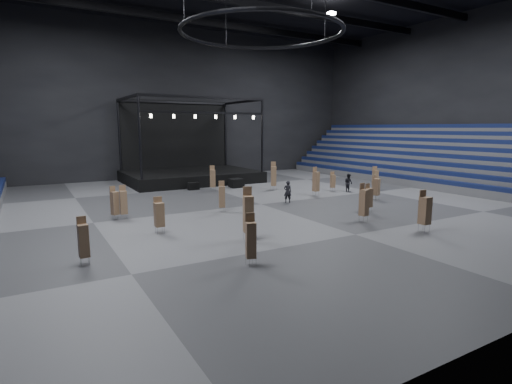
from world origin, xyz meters
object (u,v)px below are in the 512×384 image
stage (188,168)px  chair_stack_14 (333,181)px  chair_stack_11 (115,203)px  man_center (288,192)px  chair_stack_4 (251,239)px  chair_stack_13 (274,176)px  chair_stack_10 (375,178)px  chair_stack_2 (123,202)px  flight_case_mid (237,183)px  crew_member (348,183)px  chair_stack_12 (425,210)px  chair_stack_8 (364,202)px  chair_stack_9 (213,178)px  chair_stack_6 (222,196)px  flight_case_left (193,186)px  chair_stack_15 (159,214)px  chair_stack_3 (83,240)px  chair_stack_7 (316,181)px  chair_stack_1 (376,186)px  chair_stack_0 (369,197)px  chair_stack_5 (248,213)px

stage → chair_stack_14: 16.79m
chair_stack_11 → man_center: bearing=-23.7°
chair_stack_4 → chair_stack_13: chair_stack_13 is taller
stage → chair_stack_10: (13.51, -15.33, -0.25)m
chair_stack_2 → chair_stack_13: 16.45m
flight_case_mid → crew_member: bearing=-43.6°
chair_stack_4 → chair_stack_12: 11.61m
chair_stack_8 → chair_stack_11: bearing=139.0°
chair_stack_11 → chair_stack_9: bearing=15.6°
chair_stack_13 → stage: bearing=139.6°
chair_stack_6 → chair_stack_13: chair_stack_13 is taller
chair_stack_6 → chair_stack_10: 17.58m
flight_case_left → chair_stack_15: 16.37m
flight_case_mid → chair_stack_10: size_ratio=0.58×
chair_stack_10 → chair_stack_12: size_ratio=0.94×
chair_stack_13 → chair_stack_8: bearing=-73.9°
chair_stack_8 → chair_stack_15: size_ratio=1.17×
chair_stack_3 → chair_stack_9: bearing=47.0°
chair_stack_10 → chair_stack_11: size_ratio=1.02×
stage → flight_case_left: size_ratio=12.80×
stage → chair_stack_7: (6.32, -15.16, -0.13)m
flight_case_mid → chair_stack_6: (-6.39, -9.96, 0.72)m
chair_stack_6 → chair_stack_15: chair_stack_6 is taller
chair_stack_4 → chair_stack_14: (16.96, 14.26, -0.20)m
chair_stack_6 → flight_case_left: bearing=99.9°
chair_stack_3 → chair_stack_6: chair_stack_6 is taller
chair_stack_14 → chair_stack_6: bearing=-146.0°
chair_stack_4 → chair_stack_14: size_ratio=1.24×
stage → chair_stack_14: size_ratio=7.45×
chair_stack_14 → chair_stack_13: bearing=161.1°
flight_case_mid → chair_stack_9: size_ratio=0.54×
chair_stack_7 → chair_stack_8: bearing=-115.1°
stage → chair_stack_4: stage is taller
chair_stack_9 → crew_member: (11.00, -6.74, -0.41)m
stage → chair_stack_8: bearing=-83.7°
chair_stack_10 → chair_stack_12: 16.05m
chair_stack_4 → chair_stack_3: bearing=168.1°
chair_stack_1 → chair_stack_12: bearing=-140.6°
chair_stack_0 → chair_stack_9: size_ratio=0.83×
chair_stack_0 → chair_stack_15: bearing=174.5°
chair_stack_6 → crew_member: chair_stack_6 is taller
stage → flight_case_left: bearing=-106.5°
chair_stack_8 → man_center: 7.99m
chair_stack_10 → crew_member: size_ratio=1.34×
stage → chair_stack_9: (-0.63, -8.22, -0.18)m
chair_stack_8 → chair_stack_13: bearing=72.2°
chair_stack_4 → chair_stack_15: (-1.92, 7.29, -0.05)m
chair_stack_15 → man_center: (11.84, 4.30, -0.26)m
chair_stack_5 → chair_stack_6: (1.81, 7.20, -0.30)m
chair_stack_1 → chair_stack_7: bearing=106.0°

